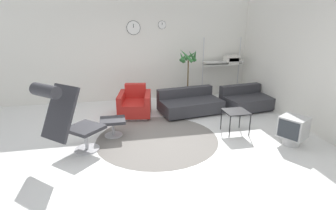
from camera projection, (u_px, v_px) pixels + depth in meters
name	position (u px, v px, depth m)	size (l,w,h in m)	color
ground_plane	(159.00, 136.00, 5.27)	(12.00, 12.00, 0.00)	white
wall_back	(141.00, 51.00, 7.37)	(12.00, 0.09, 2.80)	silver
wall_right	(307.00, 62.00, 5.45)	(0.06, 12.00, 2.80)	silver
round_rug	(157.00, 138.00, 5.16)	(2.38, 2.38, 0.01)	slate
lounge_chair	(66.00, 114.00, 4.20)	(1.06, 1.09, 1.34)	#BCBCC1
ottoman	(113.00, 123.00, 5.22)	(0.49, 0.42, 0.36)	#BCBCC1
armchair_red	(135.00, 105.00, 6.35)	(0.89, 0.96, 0.72)	silver
couch_low	(190.00, 104.00, 6.56)	(1.60, 1.09, 0.58)	black
couch_second	(246.00, 101.00, 6.84)	(1.31, 1.04, 0.58)	black
side_table	(236.00, 113.00, 5.31)	(0.47, 0.47, 0.47)	black
crt_television	(293.00, 129.00, 4.82)	(0.57, 0.58, 0.55)	#B7B7B7
potted_plant	(188.00, 76.00, 7.21)	(0.58, 0.59, 1.53)	#333338
shelf_unit	(228.00, 61.00, 7.65)	(1.19, 0.28, 1.75)	#BCBCC1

